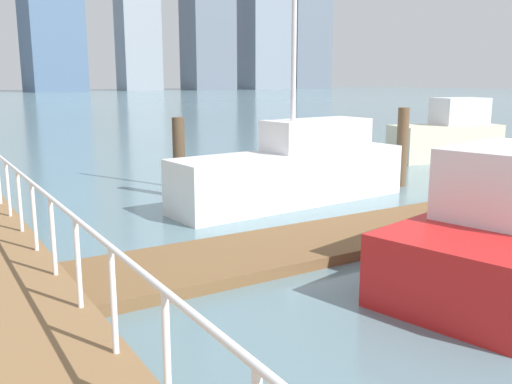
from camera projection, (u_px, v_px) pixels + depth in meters
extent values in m
plane|color=slate|center=(84.00, 173.00, 17.91)|extent=(300.00, 300.00, 0.00)
cube|color=brown|center=(404.00, 225.00, 11.12)|extent=(14.18, 2.00, 0.18)
cylinder|color=white|center=(167.00, 358.00, 4.15)|extent=(0.06, 0.06, 1.05)
cylinder|color=white|center=(113.00, 301.00, 5.21)|extent=(0.06, 0.06, 1.05)
cylinder|color=white|center=(78.00, 263.00, 6.27)|extent=(0.06, 0.06, 1.05)
cylinder|color=white|center=(53.00, 237.00, 7.33)|extent=(0.06, 0.06, 1.05)
cylinder|color=white|center=(34.00, 217.00, 8.39)|extent=(0.06, 0.06, 1.05)
cylinder|color=white|center=(20.00, 201.00, 9.45)|extent=(0.06, 0.06, 1.05)
cylinder|color=white|center=(8.00, 189.00, 10.51)|extent=(0.06, 0.06, 1.05)
cylinder|color=white|center=(50.00, 198.00, 7.22)|extent=(0.06, 25.43, 0.06)
cylinder|color=brown|center=(179.00, 157.00, 14.11)|extent=(0.31, 0.31, 2.02)
cylinder|color=brown|center=(402.00, 147.00, 15.51)|extent=(0.31, 0.31, 2.19)
cube|color=white|center=(292.00, 178.00, 13.42)|extent=(6.31, 1.91, 1.25)
cube|color=white|center=(317.00, 134.00, 13.66)|extent=(2.78, 1.35, 0.74)
cylinder|color=silver|center=(294.00, 17.00, 12.68)|extent=(0.12, 0.12, 6.19)
cube|color=beige|center=(445.00, 143.00, 20.63)|extent=(4.32, 2.41, 1.30)
cube|color=white|center=(459.00, 111.00, 20.58)|extent=(2.06, 1.62, 0.98)
cube|color=slate|center=(49.00, 0.00, 127.26)|extent=(12.73, 13.10, 41.23)
cube|color=slate|center=(305.00, 19.00, 168.82)|extent=(13.10, 11.91, 41.31)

